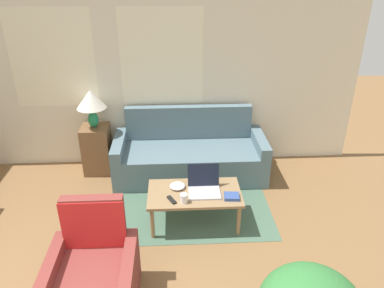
% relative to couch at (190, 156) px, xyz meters
% --- Properties ---
extents(wall_back, '(6.71, 0.06, 2.60)m').
position_rel_couch_xyz_m(wall_back, '(-0.98, 0.42, 1.04)').
color(wall_back, silver).
rests_on(wall_back, ground_plane).
extents(rug, '(1.86, 1.80, 0.01)m').
position_rel_couch_xyz_m(rug, '(-0.00, -0.59, -0.27)').
color(rug, '#476651').
rests_on(rug, ground_plane).
extents(couch, '(2.04, 0.82, 0.90)m').
position_rel_couch_xyz_m(couch, '(0.00, 0.00, 0.00)').
color(couch, slate).
rests_on(couch, ground_plane).
extents(armchair, '(0.74, 0.81, 0.92)m').
position_rel_couch_xyz_m(armchair, '(-0.93, -2.19, -0.01)').
color(armchair, brown).
rests_on(armchair, ground_plane).
extents(side_table, '(0.37, 0.37, 0.68)m').
position_rel_couch_xyz_m(side_table, '(-1.29, 0.13, 0.07)').
color(side_table, brown).
rests_on(side_table, ground_plane).
extents(table_lamp, '(0.39, 0.39, 0.52)m').
position_rel_couch_xyz_m(table_lamp, '(-1.29, 0.13, 0.78)').
color(table_lamp, '#1E8451').
rests_on(table_lamp, side_table).
extents(coffee_table, '(1.03, 0.58, 0.41)m').
position_rel_couch_xyz_m(coffee_table, '(-0.00, -1.11, 0.10)').
color(coffee_table, '#8E704C').
rests_on(coffee_table, ground_plane).
extents(laptop, '(0.35, 0.33, 0.27)m').
position_rel_couch_xyz_m(laptop, '(0.11, -1.09, 0.20)').
color(laptop, '#B7B7BC').
rests_on(laptop, coffee_table).
extents(cup_navy, '(0.08, 0.08, 0.10)m').
position_rel_couch_xyz_m(cup_navy, '(-0.12, -1.29, 0.19)').
color(cup_navy, white).
rests_on(cup_navy, coffee_table).
extents(snack_bowl, '(0.17, 0.17, 0.05)m').
position_rel_couch_xyz_m(snack_bowl, '(-0.19, -1.01, 0.17)').
color(snack_bowl, white).
rests_on(snack_bowl, coffee_table).
extents(book_red, '(0.17, 0.15, 0.04)m').
position_rel_couch_xyz_m(book_red, '(0.39, -1.24, 0.16)').
color(book_red, '#334C8E').
rests_on(book_red, coffee_table).
extents(tv_remote, '(0.11, 0.15, 0.02)m').
position_rel_couch_xyz_m(tv_remote, '(-0.25, -1.26, 0.15)').
color(tv_remote, black).
rests_on(tv_remote, coffee_table).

